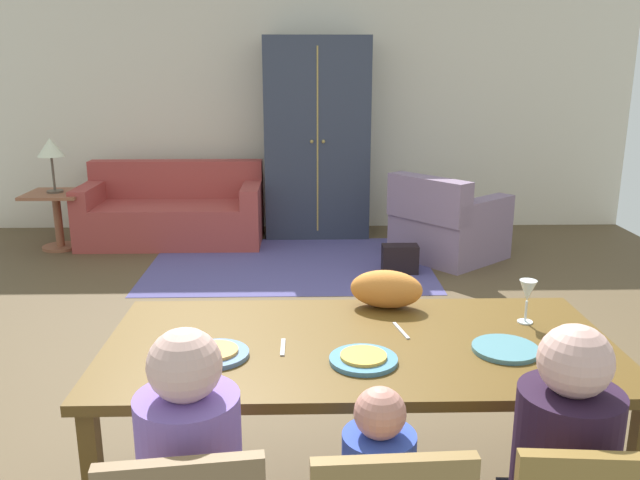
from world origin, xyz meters
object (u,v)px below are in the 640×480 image
(dining_table, at_px, (360,357))
(plate_near_man, at_px, (216,354))
(plate_near_woman, at_px, (506,349))
(table_lamp, at_px, (51,149))
(armchair, at_px, (447,226))
(handbag, at_px, (400,259))
(armoire, at_px, (317,138))
(couch, at_px, (174,213))
(cat, at_px, (387,289))
(side_table, at_px, (58,212))
(plate_near_child, at_px, (364,360))
(wine_glass, at_px, (528,293))

(dining_table, distance_m, plate_near_man, 0.56)
(plate_near_woman, bearing_deg, table_lamp, 127.71)
(armchair, xyz_separation_m, handbag, (-0.51, -0.47, -0.19))
(dining_table, bearing_deg, plate_near_woman, -10.41)
(armoire, height_order, handbag, armoire)
(plate_near_man, bearing_deg, couch, 103.15)
(cat, xyz_separation_m, armoire, (-0.22, 4.27, 0.20))
(armchair, height_order, handbag, armchair)
(dining_table, xyz_separation_m, plate_near_woman, (0.54, -0.10, 0.08))
(armoire, bearing_deg, table_lamp, -168.36)
(side_table, bearing_deg, plate_near_child, -57.73)
(plate_near_man, xyz_separation_m, armoire, (0.47, 4.76, 0.28))
(armoire, bearing_deg, cat, -87.01)
(handbag, bearing_deg, couch, 152.55)
(couch, xyz_separation_m, armchair, (2.74, -0.69, 0.02))
(couch, bearing_deg, wine_glass, -61.12)
(plate_near_child, relative_size, handbag, 0.78)
(table_lamp, height_order, handbag, table_lamp)
(cat, xyz_separation_m, table_lamp, (-2.85, 3.72, 0.16))
(wine_glass, xyz_separation_m, handbag, (-0.07, 3.02, -0.76))
(side_table, relative_size, handbag, 1.81)
(wine_glass, distance_m, armoire, 4.53)
(armchair, bearing_deg, couch, 165.80)
(side_table, bearing_deg, plate_near_man, -62.92)
(plate_near_man, distance_m, couch, 4.62)
(dining_table, bearing_deg, plate_near_child, -90.00)
(cat, distance_m, armoire, 4.28)
(plate_near_woman, xyz_separation_m, wine_glass, (0.17, 0.28, 0.12))
(handbag, bearing_deg, plate_near_woman, -91.66)
(plate_near_child, height_order, armchair, armchair)
(plate_near_child, height_order, table_lamp, table_lamp)
(plate_near_child, distance_m, table_lamp, 5.06)
(cat, relative_size, handbag, 1.00)
(plate_near_man, xyz_separation_m, side_table, (-2.16, 4.22, -0.39))
(dining_table, relative_size, armchair, 1.64)
(side_table, xyz_separation_m, table_lamp, (-0.00, 0.00, 0.63))
(wine_glass, relative_size, cat, 0.58)
(plate_near_child, bearing_deg, couch, 109.32)
(handbag, bearing_deg, dining_table, -101.32)
(handbag, bearing_deg, wine_glass, -88.62)
(dining_table, distance_m, plate_near_child, 0.20)
(plate_near_man, relative_size, plate_near_woman, 1.00)
(table_lamp, bearing_deg, dining_table, -56.61)
(wine_glass, distance_m, armchair, 3.56)
(plate_near_child, relative_size, table_lamp, 0.46)
(plate_near_man, relative_size, armchair, 0.21)
(wine_glass, xyz_separation_m, table_lamp, (-3.41, 3.92, 0.12))
(plate_near_child, height_order, cat, cat)
(armchair, height_order, armoire, armoire)
(table_lamp, distance_m, handbag, 3.57)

